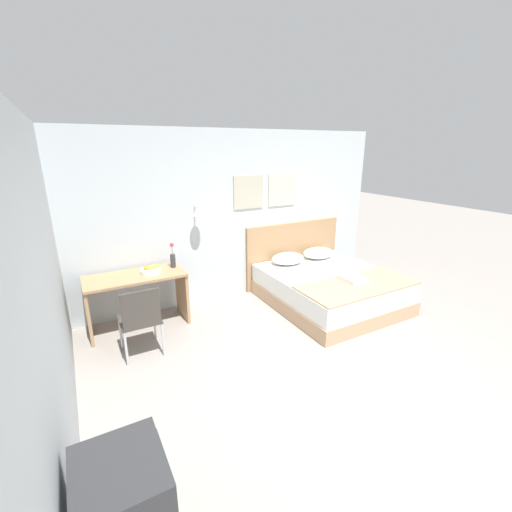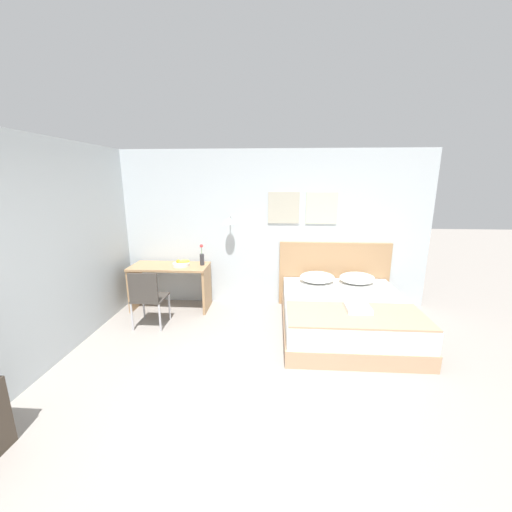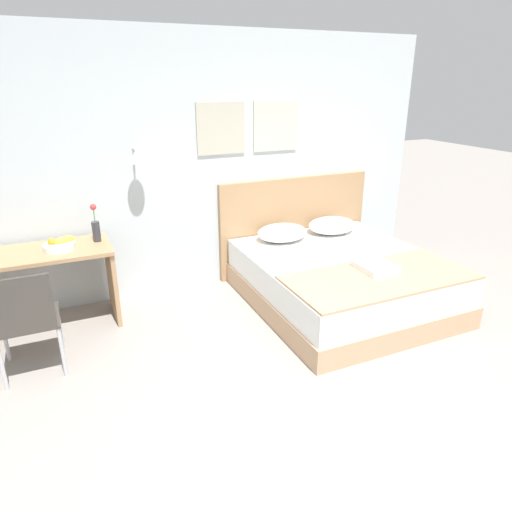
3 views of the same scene
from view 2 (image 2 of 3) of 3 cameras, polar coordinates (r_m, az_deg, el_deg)
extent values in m
plane|color=gray|center=(3.22, -1.53, -28.59)|extent=(24.00, 24.00, 0.00)
cube|color=silver|center=(5.41, 1.24, 4.85)|extent=(5.59, 0.06, 2.65)
cube|color=#B7B29E|center=(5.32, 5.05, 8.72)|extent=(0.52, 0.02, 0.52)
cube|color=beige|center=(5.37, 11.86, 8.53)|extent=(0.52, 0.02, 0.52)
cylinder|color=#B2B2B7|center=(5.32, -4.77, 7.11)|extent=(0.02, 0.16, 0.02)
cone|color=white|center=(5.24, -4.90, 6.45)|extent=(0.17, 0.17, 0.12)
cube|color=tan|center=(4.84, 15.73, -11.90)|extent=(1.76, 1.97, 0.22)
cube|color=white|center=(4.74, 15.93, -9.13)|extent=(1.73, 1.93, 0.29)
cube|color=#A87F56|center=(5.61, 13.94, -3.24)|extent=(1.88, 0.06, 1.12)
ellipsoid|color=white|center=(5.26, 11.07, -3.83)|extent=(0.56, 0.45, 0.17)
ellipsoid|color=white|center=(5.39, 17.90, -3.85)|extent=(0.56, 0.45, 0.17)
cube|color=tan|center=(4.17, 17.71, -10.18)|extent=(1.71, 0.79, 0.02)
cube|color=white|center=(4.28, 17.98, -8.91)|extent=(0.30, 0.35, 0.06)
cube|color=#A87F56|center=(5.46, -15.45, -1.84)|extent=(1.28, 0.59, 0.03)
cube|color=#A87F56|center=(5.80, -21.05, -5.29)|extent=(0.04, 0.55, 0.72)
cube|color=#A87F56|center=(5.40, -8.91, -5.89)|extent=(0.04, 0.55, 0.72)
cube|color=#3D3833|center=(5.00, -18.67, -7.19)|extent=(0.46, 0.46, 0.02)
cube|color=#3D3833|center=(4.74, -19.84, -5.53)|extent=(0.42, 0.03, 0.43)
cylinder|color=#B7B7BC|center=(5.34, -19.74, -8.51)|extent=(0.03, 0.03, 0.43)
cylinder|color=#B7B7BC|center=(5.19, -15.47, -8.83)|extent=(0.03, 0.03, 0.43)
cylinder|color=#B7B7BC|center=(4.99, -21.62, -10.26)|extent=(0.03, 0.03, 0.43)
cylinder|color=#B7B7BC|center=(4.83, -17.08, -10.68)|extent=(0.03, 0.03, 0.43)
cylinder|color=silver|center=(5.35, -13.48, -1.51)|extent=(0.27, 0.27, 0.05)
ellipsoid|color=yellow|center=(5.35, -12.93, -0.98)|extent=(0.20, 0.13, 0.07)
sphere|color=orange|center=(5.38, -13.96, -1.01)|extent=(0.07, 0.07, 0.07)
cylinder|color=#333338|center=(5.33, -9.80, -0.64)|extent=(0.07, 0.07, 0.19)
cylinder|color=#3D7538|center=(5.30, -9.87, 1.09)|extent=(0.01, 0.01, 0.14)
sphere|color=#DB3838|center=(5.28, -9.90, 1.83)|extent=(0.06, 0.06, 0.06)
camera|label=1|loc=(2.46, -77.22, 8.58)|focal=24.00mm
camera|label=3|loc=(1.71, -61.14, 7.27)|focal=32.00mm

